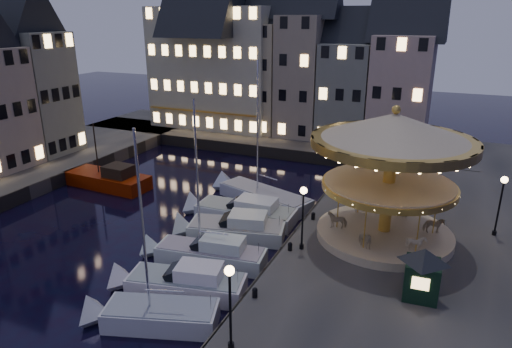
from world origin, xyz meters
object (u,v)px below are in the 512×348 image
at_px(motorboat_d, 231,229).
at_px(red_fishing_boat, 109,180).
at_px(streetlamp_b, 303,209).
at_px(bollard_a, 255,292).
at_px(carousel, 392,153).
at_px(motorboat_c, 205,253).
at_px(bollard_b, 290,246).
at_px(motorboat_e, 241,212).
at_px(motorboat_b, 180,283).
at_px(bollard_d, 332,190).
at_px(ticket_kiosk, 423,265).
at_px(streetlamp_c, 351,152).
at_px(motorboat_f, 260,196).
at_px(bollard_c, 313,216).
at_px(streetlamp_d, 501,197).
at_px(streetlamp_a, 230,296).
at_px(motorboat_a, 151,315).

height_order(motorboat_d, red_fishing_boat, red_fishing_boat).
relative_size(streetlamp_b, motorboat_d, 0.52).
xyz_separation_m(bollard_a, carousel, (5.13, 9.64, 5.54)).
height_order(streetlamp_b, motorboat_c, motorboat_c).
height_order(bollard_b, motorboat_e, motorboat_e).
bearing_deg(motorboat_b, motorboat_d, 93.11).
bearing_deg(motorboat_d, bollard_d, 56.76).
relative_size(bollard_a, ticket_kiosk, 0.18).
bearing_deg(motorboat_c, motorboat_e, 95.72).
xyz_separation_m(streetlamp_c, motorboat_b, (-5.51, -19.12, -3.38)).
xyz_separation_m(motorboat_b, motorboat_f, (-1.17, 14.55, -0.11)).
bearing_deg(carousel, red_fishing_boat, 173.62).
xyz_separation_m(motorboat_f, carousel, (11.21, -5.29, 6.61)).
distance_m(bollard_c, motorboat_c, 8.44).
bearing_deg(red_fishing_boat, motorboat_e, -6.23).
bearing_deg(ticket_kiosk, red_fishing_boat, 162.39).
bearing_deg(motorboat_e, motorboat_d, -77.64).
relative_size(bollard_c, bollard_d, 1.00).
distance_m(streetlamp_d, bollard_a, 17.79).
height_order(bollard_a, motorboat_c, motorboat_c).
relative_size(streetlamp_a, motorboat_b, 0.53).
relative_size(motorboat_a, motorboat_e, 1.29).
height_order(bollard_a, motorboat_e, motorboat_e).
height_order(bollard_a, bollard_d, same).
relative_size(bollard_a, motorboat_a, 0.05).
bearing_deg(bollard_a, streetlamp_d, 47.53).
height_order(streetlamp_b, streetlamp_c, same).
distance_m(motorboat_b, ticket_kiosk, 13.44).
relative_size(motorboat_b, motorboat_c, 0.72).
distance_m(streetlamp_c, bollard_c, 9.34).
bearing_deg(motorboat_b, streetlamp_d, 36.88).
relative_size(bollard_a, motorboat_c, 0.05).
bearing_deg(ticket_kiosk, motorboat_a, -154.03).
bearing_deg(bollard_b, motorboat_f, 122.83).
xyz_separation_m(bollard_d, motorboat_b, (-4.91, -15.62, -0.96)).
bearing_deg(motorboat_a, motorboat_b, 93.13).
bearing_deg(motorboat_d, bollard_b, -24.10).
distance_m(streetlamp_a, red_fishing_boat, 26.91).
xyz_separation_m(streetlamp_b, streetlamp_c, (0.00, 13.50, 0.00)).
distance_m(bollard_a, motorboat_d, 9.56).
height_order(bollard_c, ticket_kiosk, ticket_kiosk).
xyz_separation_m(bollard_c, motorboat_c, (-5.29, -6.51, -0.93)).
xyz_separation_m(streetlamp_a, bollard_b, (-0.60, 9.50, -2.41)).
distance_m(bollard_b, motorboat_d, 5.91).
xyz_separation_m(streetlamp_a, streetlamp_b, (0.00, 10.00, 0.00)).
bearing_deg(streetlamp_d, bollard_d, 165.85).
height_order(motorboat_c, motorboat_f, motorboat_f).
height_order(bollard_a, carousel, carousel).
xyz_separation_m(bollard_b, motorboat_b, (-4.91, -5.12, -0.96)).
xyz_separation_m(streetlamp_d, motorboat_d, (-17.22, -5.12, -3.38)).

